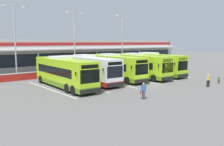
# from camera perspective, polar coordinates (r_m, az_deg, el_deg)

# --- Properties ---
(ground_plane) EXTENTS (200.00, 200.00, 0.00)m
(ground_plane) POSITION_cam_1_polar(r_m,az_deg,el_deg) (30.44, 8.27, -3.06)
(ground_plane) COLOR #605E5B
(terminal_building) EXTENTS (70.00, 13.00, 6.00)m
(terminal_building) POSITION_cam_1_polar(r_m,az_deg,el_deg) (52.04, -14.17, 4.48)
(terminal_building) COLOR #B7B7B2
(terminal_building) RESTS_ON ground
(red_barrier_wall) EXTENTS (60.00, 0.40, 1.10)m
(red_barrier_wall) POSITION_cam_1_polar(r_m,az_deg,el_deg) (41.40, -6.70, 0.53)
(red_barrier_wall) COLOR maroon
(red_barrier_wall) RESTS_ON ground
(coach_bus_leftmost) EXTENTS (3.26, 12.24, 3.78)m
(coach_bus_leftmost) POSITION_cam_1_polar(r_m,az_deg,el_deg) (29.45, -11.50, 0.03)
(coach_bus_leftmost) COLOR #9ED11E
(coach_bus_leftmost) RESTS_ON ground
(coach_bus_left_centre) EXTENTS (3.26, 12.24, 3.78)m
(coach_bus_left_centre) POSITION_cam_1_polar(r_m,az_deg,el_deg) (32.53, -5.80, 0.84)
(coach_bus_left_centre) COLOR silver
(coach_bus_left_centre) RESTS_ON ground
(coach_bus_centre) EXTENTS (3.26, 12.24, 3.78)m
(coach_bus_centre) POSITION_cam_1_polar(r_m,az_deg,el_deg) (35.08, 0.31, 1.36)
(coach_bus_centre) COLOR #9ED11E
(coach_bus_centre) RESTS_ON ground
(coach_bus_right_centre) EXTENTS (3.26, 12.24, 3.78)m
(coach_bus_right_centre) POSITION_cam_1_polar(r_m,az_deg,el_deg) (37.29, 6.15, 1.68)
(coach_bus_right_centre) COLOR #9ED11E
(coach_bus_right_centre) RESTS_ON ground
(coach_bus_rightmost) EXTENTS (3.26, 12.24, 3.78)m
(coach_bus_rightmost) POSITION_cam_1_polar(r_m,az_deg,el_deg) (40.38, 9.78, 2.06)
(coach_bus_rightmost) COLOR #9ED11E
(coach_bus_rightmost) RESTS_ON ground
(bay_stripe_far_west) EXTENTS (0.14, 13.00, 0.01)m
(bay_stripe_far_west) POSITION_cam_1_polar(r_m,az_deg,el_deg) (29.13, -15.06, -3.71)
(bay_stripe_far_west) COLOR silver
(bay_stripe_far_west) RESTS_ON ground
(bay_stripe_west) EXTENTS (0.14, 13.00, 0.01)m
(bay_stripe_west) POSITION_cam_1_polar(r_m,az_deg,el_deg) (31.05, -7.98, -2.84)
(bay_stripe_west) COLOR silver
(bay_stripe_west) RESTS_ON ground
(bay_stripe_mid_west) EXTENTS (0.14, 13.00, 0.01)m
(bay_stripe_mid_west) POSITION_cam_1_polar(r_m,az_deg,el_deg) (33.39, -1.82, -2.04)
(bay_stripe_mid_west) COLOR silver
(bay_stripe_mid_west) RESTS_ON ground
(bay_stripe_centre) EXTENTS (0.14, 13.00, 0.01)m
(bay_stripe_centre) POSITION_cam_1_polar(r_m,az_deg,el_deg) (36.07, 3.48, -1.34)
(bay_stripe_centre) COLOR silver
(bay_stripe_centre) RESTS_ON ground
(bay_stripe_mid_east) EXTENTS (0.14, 13.00, 0.01)m
(bay_stripe_mid_east) POSITION_cam_1_polar(r_m,az_deg,el_deg) (39.02, 8.00, -0.73)
(bay_stripe_mid_east) COLOR silver
(bay_stripe_mid_east) RESTS_ON ground
(bay_stripe_east) EXTENTS (0.14, 13.00, 0.01)m
(bay_stripe_east) POSITION_cam_1_polar(r_m,az_deg,el_deg) (42.19, 11.87, -0.20)
(bay_stripe_east) COLOR silver
(bay_stripe_east) RESTS_ON ground
(pedestrian_with_handbag) EXTENTS (0.53, 0.60, 1.62)m
(pedestrian_with_handbag) POSITION_cam_1_polar(r_m,az_deg,el_deg) (23.17, 7.56, -4.21)
(pedestrian_with_handbag) COLOR #33333D
(pedestrian_with_handbag) RESTS_ON ground
(pedestrian_in_dark_coat) EXTENTS (0.54, 0.29, 1.62)m
(pedestrian_in_dark_coat) POSITION_cam_1_polar(r_m,az_deg,el_deg) (31.56, 22.21, -1.56)
(pedestrian_in_dark_coat) COLOR black
(pedestrian_in_dark_coat) RESTS_ON ground
(pedestrian_child) EXTENTS (0.33, 0.24, 1.00)m
(pedestrian_child) POSITION_cam_1_polar(r_m,az_deg,el_deg) (34.78, 24.38, -1.43)
(pedestrian_child) COLOR #4C4238
(pedestrian_child) RESTS_ON ground
(lamp_post_west) EXTENTS (3.24, 0.28, 11.00)m
(lamp_post_west) POSITION_cam_1_polar(r_m,az_deg,el_deg) (38.48, -22.39, 8.06)
(lamp_post_west) COLOR #9E9EA3
(lamp_post_west) RESTS_ON ground
(lamp_post_centre) EXTENTS (3.24, 0.28, 11.00)m
(lamp_post_centre) POSITION_cam_1_polar(r_m,az_deg,el_deg) (43.61, -9.04, 8.39)
(lamp_post_centre) COLOR #9E9EA3
(lamp_post_centre) RESTS_ON ground
(lamp_post_east) EXTENTS (3.24, 0.28, 11.00)m
(lamp_post_east) POSITION_cam_1_polar(r_m,az_deg,el_deg) (49.00, 2.48, 8.36)
(lamp_post_east) COLOR #9E9EA3
(lamp_post_east) RESTS_ON ground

